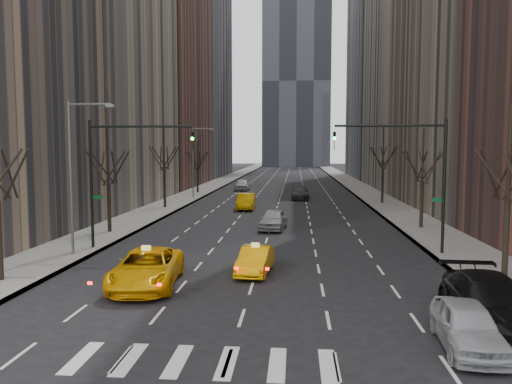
% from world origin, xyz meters
% --- Properties ---
extents(ground, '(400.00, 400.00, 0.00)m').
position_xyz_m(ground, '(0.00, 0.00, 0.00)').
color(ground, black).
rests_on(ground, ground).
extents(sidewalk_left, '(4.50, 320.00, 0.15)m').
position_xyz_m(sidewalk_left, '(-12.25, 70.00, 0.07)').
color(sidewalk_left, slate).
rests_on(sidewalk_left, ground).
extents(sidewalk_right, '(4.50, 320.00, 0.15)m').
position_xyz_m(sidewalk_right, '(12.25, 70.00, 0.07)').
color(sidewalk_right, slate).
rests_on(sidewalk_right, ground).
extents(bld_left_far, '(14.00, 28.00, 44.00)m').
position_xyz_m(bld_left_far, '(-21.50, 66.00, 22.00)').
color(bld_left_far, brown).
rests_on(bld_left_far, ground).
extents(bld_left_deep, '(14.00, 30.00, 60.00)m').
position_xyz_m(bld_left_deep, '(-21.50, 96.00, 30.00)').
color(bld_left_deep, slate).
rests_on(bld_left_deep, ground).
extents(bld_right_far, '(14.00, 28.00, 50.00)m').
position_xyz_m(bld_right_far, '(21.50, 64.00, 25.00)').
color(bld_right_far, gray).
rests_on(bld_right_far, ground).
extents(bld_right_deep, '(14.00, 30.00, 58.00)m').
position_xyz_m(bld_right_deep, '(21.50, 95.00, 29.00)').
color(bld_right_deep, slate).
rests_on(bld_right_deep, ground).
extents(tower_far, '(24.00, 24.00, 120.00)m').
position_xyz_m(tower_far, '(2.00, 170.00, 60.00)').
color(tower_far, black).
rests_on(tower_far, ground).
extents(tree_lw_b, '(3.36, 3.50, 7.82)m').
position_xyz_m(tree_lw_b, '(-12.00, 18.00, 3.72)').
color(tree_lw_b, black).
rests_on(tree_lw_b, ground).
extents(tree_lw_c, '(3.36, 3.50, 8.74)m').
position_xyz_m(tree_lw_c, '(-12.00, 34.00, 4.04)').
color(tree_lw_c, black).
rests_on(tree_lw_c, ground).
extents(tree_lw_d, '(3.36, 3.50, 7.36)m').
position_xyz_m(tree_lw_d, '(-12.00, 52.00, 3.56)').
color(tree_lw_d, black).
rests_on(tree_lw_d, ground).
extents(tree_rw_a, '(3.36, 3.50, 8.28)m').
position_xyz_m(tree_rw_a, '(12.00, 6.00, 3.88)').
color(tree_rw_a, black).
rests_on(tree_rw_a, ground).
extents(tree_rw_b, '(3.36, 3.50, 7.82)m').
position_xyz_m(tree_rw_b, '(12.00, 22.00, 3.72)').
color(tree_rw_b, black).
rests_on(tree_rw_b, ground).
extents(tree_rw_c, '(3.36, 3.50, 8.74)m').
position_xyz_m(tree_rw_c, '(12.00, 40.00, 4.04)').
color(tree_rw_c, black).
rests_on(tree_rw_c, ground).
extents(traffic_mast_left, '(6.69, 0.39, 8.00)m').
position_xyz_m(traffic_mast_left, '(-9.11, 12.00, 5.49)').
color(traffic_mast_left, black).
rests_on(traffic_mast_left, ground).
extents(traffic_mast_right, '(6.69, 0.39, 8.00)m').
position_xyz_m(traffic_mast_right, '(9.11, 12.00, 5.49)').
color(traffic_mast_right, black).
rests_on(traffic_mast_right, ground).
extents(streetlight_near, '(2.83, 0.22, 9.00)m').
position_xyz_m(streetlight_near, '(-10.84, 10.00, 5.62)').
color(streetlight_near, slate).
rests_on(streetlight_near, ground).
extents(streetlight_far, '(2.83, 0.22, 9.00)m').
position_xyz_m(streetlight_far, '(-10.84, 45.00, 5.62)').
color(streetlight_far, slate).
rests_on(streetlight_far, ground).
extents(taxi_suv, '(3.37, 6.35, 1.70)m').
position_xyz_m(taxi_suv, '(-4.86, 3.96, 0.85)').
color(taxi_suv, '#EEAA05').
rests_on(taxi_suv, ground).
extents(taxi_sedan, '(1.82, 4.27, 1.37)m').
position_xyz_m(taxi_sedan, '(-0.03, 6.78, 0.68)').
color(taxi_sedan, '#FFAC05').
rests_on(taxi_sedan, ground).
extents(silver_sedan_ahead, '(2.36, 4.83, 1.59)m').
position_xyz_m(silver_sedan_ahead, '(0.26, 20.90, 0.79)').
color(silver_sedan_ahead, '#9DA0A5').
rests_on(silver_sedan_ahead, ground).
extents(parked_suv_black, '(2.90, 6.47, 1.84)m').
position_xyz_m(parked_suv_black, '(8.93, -0.43, 0.92)').
color(parked_suv_black, black).
rests_on(parked_suv_black, ground).
extents(parked_sedan_silver, '(2.07, 4.53, 1.51)m').
position_xyz_m(parked_sedan_silver, '(7.50, -2.33, 0.75)').
color(parked_sedan_silver, '#A3A6AB').
rests_on(parked_sedan_silver, ground).
extents(far_taxi, '(1.87, 5.08, 1.66)m').
position_xyz_m(far_taxi, '(-3.19, 33.78, 0.83)').
color(far_taxi, '#D99A04').
rests_on(far_taxi, ground).
extents(far_suv_grey, '(2.27, 5.47, 1.58)m').
position_xyz_m(far_suv_grey, '(2.58, 44.80, 0.79)').
color(far_suv_grey, '#2B2B30').
rests_on(far_suv_grey, ground).
extents(far_car_white, '(2.06, 5.06, 1.72)m').
position_xyz_m(far_car_white, '(-6.19, 57.69, 0.86)').
color(far_car_white, silver).
rests_on(far_car_white, ground).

